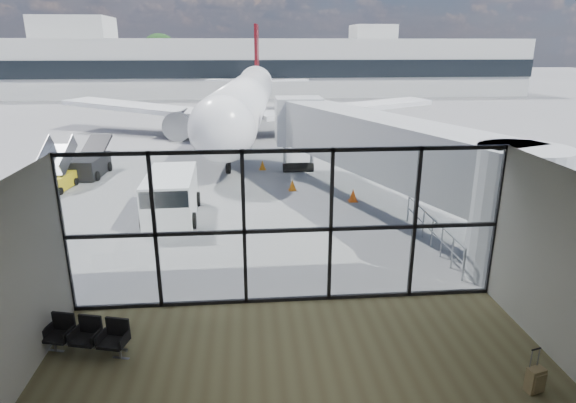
{
  "coord_description": "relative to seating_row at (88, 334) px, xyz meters",
  "views": [
    {
      "loc": [
        -1.05,
        -12.36,
        7.07
      ],
      "look_at": [
        0.27,
        3.0,
        2.06
      ],
      "focal_mm": 30.0,
      "sensor_mm": 36.0,
      "label": 1
    }
  ],
  "objects": [
    {
      "name": "airliner",
      "position": [
        3.95,
        30.83,
        2.34
      ],
      "size": [
        31.3,
        36.33,
        9.36
      ],
      "rotation": [
        0.0,
        0.0,
        -0.08
      ],
      "color": "white",
      "rests_on": "ground"
    },
    {
      "name": "far_terminal",
      "position": [
        4.39,
        64.0,
        3.7
      ],
      "size": [
        80.0,
        12.2,
        11.0
      ],
      "color": "beige",
      "rests_on": "ground"
    },
    {
      "name": "tree_5",
      "position": [
        -10.03,
        74.03,
        5.37
      ],
      "size": [
        6.27,
        6.27,
        9.03
      ],
      "color": "#382619",
      "rests_on": "ground"
    },
    {
      "name": "traffic_cone_a",
      "position": [
        4.79,
        17.68,
        -0.24
      ],
      "size": [
        0.4,
        0.4,
        0.57
      ],
      "color": "orange",
      "rests_on": "ground"
    },
    {
      "name": "suitcase",
      "position": [
        9.89,
        -2.27,
        -0.21
      ],
      "size": [
        0.42,
        0.34,
        1.01
      ],
      "rotation": [
        0.0,
        0.0,
        0.27
      ],
      "color": "olive",
      "rests_on": "ground"
    },
    {
      "name": "seating_row",
      "position": [
        0.0,
        0.0,
        0.0
      ],
      "size": [
        2.08,
        1.05,
        0.92
      ],
      "rotation": [
        0.0,
        0.0,
        -0.25
      ],
      "color": "gray",
      "rests_on": "ground"
    },
    {
      "name": "apron_railing",
      "position": [
        10.57,
        5.53,
        0.21
      ],
      "size": [
        0.06,
        5.46,
        1.11
      ],
      "color": "gray",
      "rests_on": "ground"
    },
    {
      "name": "jet_bridge",
      "position": [
        9.87,
        9.11,
        2.25
      ],
      "size": [
        8.0,
        16.5,
        4.33
      ],
      "color": "#999C9E",
      "rests_on": "ground"
    },
    {
      "name": "service_van",
      "position": [
        0.64,
        9.45,
        0.49
      ],
      "size": [
        2.3,
        4.52,
        1.94
      ],
      "rotation": [
        0.0,
        0.0,
        0.03
      ],
      "color": "white",
      "rests_on": "ground"
    },
    {
      "name": "belt_loader",
      "position": [
        -5.04,
        17.17,
        0.14
      ],
      "size": [
        1.84,
        4.29,
        1.94
      ],
      "rotation": [
        0.0,
        0.0,
        -0.05
      ],
      "color": "black",
      "rests_on": "ground"
    },
    {
      "name": "tree_2",
      "position": [
        -28.03,
        74.03,
        5.37
      ],
      "size": [
        6.27,
        6.27,
        9.03
      ],
      "color": "#382619",
      "rests_on": "ground"
    },
    {
      "name": "backpack",
      "position": [
        0.52,
        0.22,
        -0.26
      ],
      "size": [
        0.4,
        0.4,
        0.52
      ],
      "rotation": [
        0.0,
        0.0,
        -0.34
      ],
      "color": "black",
      "rests_on": "ground"
    },
    {
      "name": "tree_3",
      "position": [
        -22.03,
        74.03,
        4.12
      ],
      "size": [
        4.95,
        4.95,
        7.12
      ],
      "color": "#382619",
      "rests_on": "ground"
    },
    {
      "name": "glass_curtain_wall",
      "position": [
        4.97,
        2.03,
        1.74
      ],
      "size": [
        12.1,
        0.12,
        4.5
      ],
      "color": "white",
      "rests_on": "ground"
    },
    {
      "name": "mobile_stairs",
      "position": [
        -6.01,
        14.41,
        -0.01
      ],
      "size": [
        1.79,
        3.06,
        2.07
      ],
      "rotation": [
        0.0,
        0.0,
        -0.1
      ],
      "color": "gold",
      "rests_on": "ground"
    },
    {
      "name": "traffic_cone_b",
      "position": [
        8.87,
        11.15,
        -0.22
      ],
      "size": [
        0.42,
        0.42,
        0.61
      ],
      "color": "#FD5D0D",
      "rests_on": "ground"
    },
    {
      "name": "tree_1",
      "position": [
        -34.03,
        74.03,
        4.74
      ],
      "size": [
        5.61,
        5.61,
        8.07
      ],
      "color": "#382619",
      "rests_on": "ground"
    },
    {
      "name": "traffic_cone_c",
      "position": [
        6.17,
        13.22,
        -0.24
      ],
      "size": [
        0.4,
        0.4,
        0.58
      ],
      "color": "#CF650A",
      "rests_on": "ground"
    },
    {
      "name": "lounge_shell",
      "position": [
        4.97,
        -2.77,
        2.14
      ],
      "size": [
        12.02,
        8.01,
        4.51
      ],
      "color": "brown",
      "rests_on": "ground"
    },
    {
      "name": "tree_4",
      "position": [
        -16.03,
        74.03,
        4.74
      ],
      "size": [
        5.61,
        5.61,
        8.07
      ],
      "color": "#382619",
      "rests_on": "ground"
    },
    {
      "name": "ground",
      "position": [
        4.97,
        42.03,
        -0.51
      ],
      "size": [
        220.0,
        220.0,
        0.0
      ],
      "primitive_type": "plane",
      "color": "slate",
      "rests_on": "ground"
    }
  ]
}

